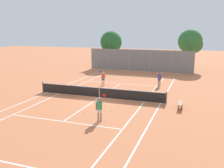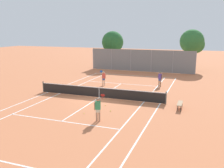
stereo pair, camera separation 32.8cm
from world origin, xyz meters
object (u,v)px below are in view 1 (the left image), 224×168
Objects in this scene: loose_tennis_ball_4 at (113,79)px; tree_behind_right at (191,42)px; loose_tennis_ball_0 at (111,111)px; player_near_side at (100,108)px; tree_behind_left at (111,43)px; tennis_net at (99,92)px; loose_tennis_ball_1 at (56,96)px; player_far_right at (159,78)px; courtside_bench at (180,103)px; loose_tennis_ball_3 at (106,106)px; loose_tennis_ball_2 at (85,113)px; player_far_left at (103,77)px.

tree_behind_right is (8.71, 10.79, 4.16)m from loose_tennis_ball_4.
tree_behind_right is (4.62, 22.79, 4.16)m from loose_tennis_ball_0.
player_near_side is 0.30× the size of tree_behind_left.
loose_tennis_ball_1 is (-3.92, -0.91, -0.48)m from tennis_net.
player_far_right is 10.11m from loose_tennis_ball_0.
loose_tennis_ball_1 is 0.04× the size of courtside_bench.
loose_tennis_ball_4 is at bearing 108.83° from loose_tennis_ball_0.
tree_behind_right reaches higher than loose_tennis_ball_4.
loose_tennis_ball_1 is 19.77m from tree_behind_left.
loose_tennis_ball_0 is at bearing -153.01° from courtside_bench.
loose_tennis_ball_3 is 0.01× the size of tree_behind_right.
loose_tennis_ball_2 is 1.00× the size of loose_tennis_ball_3.
tree_behind_right is (6.24, 23.96, 4.16)m from loose_tennis_ball_2.
loose_tennis_ball_3 is 22.70m from tree_behind_right.
loose_tennis_ball_3 is (5.39, -1.26, 0.00)m from loose_tennis_ball_1.
tree_behind_left is at bearing 109.60° from loose_tennis_ball_0.
courtside_bench is at bearing 0.16° from loose_tennis_ball_1.
tree_behind_left is (-7.68, 23.91, 3.07)m from player_near_side.
tree_behind_left reaches higher than loose_tennis_ball_3.
loose_tennis_ball_0 is 5.42m from courtside_bench.
player_near_side is 3.55m from loose_tennis_ball_3.
loose_tennis_ball_0 is 23.41m from tree_behind_left.
loose_tennis_ball_4 is at bearing 133.01° from courtside_bench.
courtside_bench is (8.91, -9.55, 0.38)m from loose_tennis_ball_4.
player_far_left is 26.88× the size of loose_tennis_ball_3.
loose_tennis_ball_0 is 1.45m from loose_tennis_ball_3.
tree_behind_right reaches higher than tennis_net.
courtside_bench is (8.65, -5.63, -0.52)m from player_far_left.
loose_tennis_ball_0 is 12.68m from loose_tennis_ball_4.
player_far_left is (-1.50, 4.75, 0.42)m from tennis_net.
tree_behind_right reaches higher than courtside_bench.
loose_tennis_ball_0 and loose_tennis_ball_2 have the same top height.
loose_tennis_ball_2 and loose_tennis_ball_4 have the same top height.
player_far_right reaches higher than courtside_bench.
loose_tennis_ball_2 and loose_tennis_ball_3 have the same top height.
loose_tennis_ball_2 is at bearing -76.54° from player_far_left.
player_near_side is 6.75m from courtside_bench.
loose_tennis_ball_1 and loose_tennis_ball_2 have the same top height.
loose_tennis_ball_3 is (1.48, -2.17, -0.48)m from tennis_net.
loose_tennis_ball_0 and loose_tennis_ball_4 have the same top height.
loose_tennis_ball_0 and loose_tennis_ball_3 have the same top height.
tennis_net is 2.67m from loose_tennis_ball_3.
tree_behind_right reaches higher than player_far_right.
loose_tennis_ball_4 is 0.04× the size of courtside_bench.
tree_behind_right is at bearing 79.37° from player_near_side.
loose_tennis_ball_0 is at bearing -70.40° from tree_behind_left.
loose_tennis_ball_1 is 0.01× the size of tree_behind_left.
loose_tennis_ball_2 is at bearing -75.04° from tree_behind_left.
tree_behind_left is (-12.55, 19.28, 3.59)m from courtside_bench.
tennis_net is 181.82× the size of loose_tennis_ball_1.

